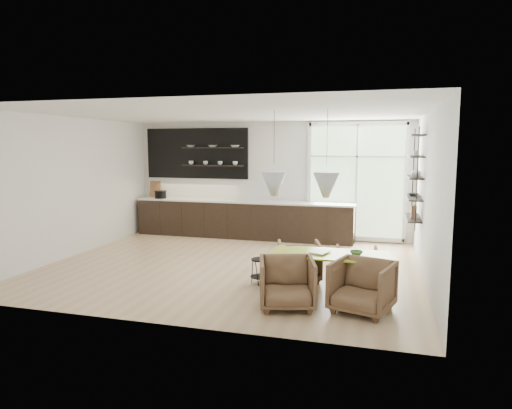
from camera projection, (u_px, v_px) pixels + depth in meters
name	position (u px, v px, depth m)	size (l,w,h in m)	color
room	(274.00, 186.00, 9.52)	(7.02, 6.01, 2.91)	#D1B288
kitchen_run	(239.00, 214.00, 11.49)	(5.54, 0.69, 2.75)	black
right_shelving	(415.00, 180.00, 8.82)	(0.26, 1.22, 1.90)	black
dining_table	(330.00, 256.00, 7.04)	(1.80, 0.83, 0.66)	#AACC22
armchair_back_left	(299.00, 261.00, 7.88)	(0.71, 0.74, 0.67)	brown
armchair_back_right	(356.00, 266.00, 7.56)	(0.69, 0.71, 0.64)	brown
armchair_front_left	(287.00, 283.00, 6.52)	(0.77, 0.79, 0.72)	brown
armchair_front_right	(362.00, 287.00, 6.33)	(0.78, 0.80, 0.73)	brown
wire_stool	(260.00, 268.00, 7.66)	(0.33, 0.33, 0.42)	black
table_book	(313.00, 251.00, 7.12)	(0.23, 0.31, 0.03)	white
table_bowl	(356.00, 253.00, 6.95)	(0.19, 0.19, 0.06)	#467642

